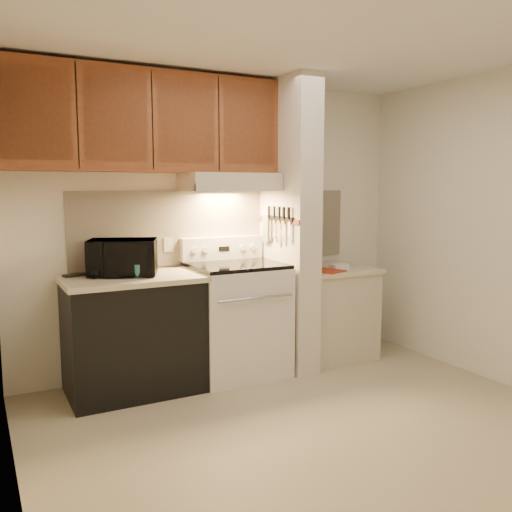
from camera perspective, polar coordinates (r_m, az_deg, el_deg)
floor at (r=3.82m, az=5.88°, el=-17.28°), size 3.60×3.60×0.00m
ceiling at (r=3.59m, az=6.43°, el=22.01°), size 3.60×3.60×0.00m
wall_back at (r=4.80m, az=-3.90°, el=3.27°), size 3.60×2.50×0.02m
wall_left at (r=2.90m, az=-24.83°, el=-0.00°), size 0.02×3.00×2.50m
wall_right at (r=4.73m, az=24.57°, el=2.57°), size 0.02×3.00×2.50m
backsplash at (r=4.79m, az=-3.84°, el=3.08°), size 2.60×0.02×0.63m
range_body at (r=4.62m, az=-2.06°, el=-6.82°), size 0.76×0.65×0.92m
oven_window at (r=4.33m, az=-0.23°, el=-7.22°), size 0.50×0.01×0.30m
oven_handle at (r=4.25m, az=0.00°, el=-4.46°), size 0.65×0.02×0.02m
cooktop at (r=4.52m, az=-2.09°, el=-0.98°), size 0.74×0.64×0.03m
range_backguard at (r=4.77m, az=-3.58°, el=0.83°), size 0.76×0.08×0.20m
range_display at (r=4.73m, az=-3.38°, el=0.78°), size 0.10×0.01×0.04m
range_knob_left_outer at (r=4.62m, az=-6.52°, el=0.59°), size 0.05×0.02×0.05m
range_knob_left_inner at (r=4.65m, az=-5.38°, el=0.65°), size 0.05×0.02×0.05m
range_knob_right_inner at (r=4.80m, az=-1.40°, el=0.89°), size 0.05×0.02×0.05m
range_knob_right_outer at (r=4.85m, az=-0.35°, el=0.95°), size 0.05×0.02×0.05m
dishwasher_front at (r=4.34m, az=-12.77°, el=-8.27°), size 1.00×0.63×0.87m
left_countertop at (r=4.24m, az=-12.94°, el=-2.33°), size 1.04×0.67×0.04m
spoon_rest at (r=4.36m, az=-18.08°, el=-1.88°), size 0.26×0.13×0.02m
teal_jar at (r=4.14m, az=-12.33°, el=-1.54°), size 0.11×0.11×0.10m
outlet at (r=4.62m, az=-9.21°, el=1.17°), size 0.08×0.01×0.12m
microwave at (r=4.26m, az=-13.85°, el=-0.15°), size 0.59×0.50×0.28m
partition_pillar at (r=4.73m, az=3.50°, el=3.21°), size 0.22×0.70×2.50m
pillar_trim at (r=4.67m, az=2.29°, el=3.78°), size 0.01×0.70×0.04m
knife_strip at (r=4.62m, az=2.54°, el=3.99°), size 0.02×0.42×0.04m
knife_blade_a at (r=4.47m, az=3.51°, el=2.59°), size 0.01×0.03×0.16m
knife_handle_a at (r=4.47m, az=3.49°, el=4.51°), size 0.02×0.02×0.10m
knife_blade_b at (r=4.56m, az=2.87°, el=2.56°), size 0.01×0.04×0.18m
knife_handle_b at (r=4.53m, az=2.97°, el=4.56°), size 0.02×0.02×0.10m
knife_blade_c at (r=4.63m, az=2.36°, el=2.51°), size 0.01×0.04×0.20m
knife_handle_c at (r=4.60m, az=2.49°, el=4.60°), size 0.02×0.02×0.10m
knife_blade_d at (r=4.69m, az=1.90°, el=2.82°), size 0.01×0.04×0.16m
knife_handle_d at (r=4.68m, az=1.94°, el=4.65°), size 0.02×0.02×0.10m
knife_blade_e at (r=4.75m, az=1.49°, el=2.75°), size 0.01×0.04×0.18m
knife_handle_e at (r=4.76m, az=1.37°, el=4.69°), size 0.02×0.02×0.10m
oven_mitt at (r=4.81m, az=1.10°, el=2.90°), size 0.03×0.10×0.23m
right_cab_base at (r=5.11m, az=7.87°, el=-6.14°), size 0.70×0.60×0.81m
right_countertop at (r=5.03m, az=7.95°, el=-1.42°), size 0.74×0.64×0.04m
red_folder at (r=4.80m, az=7.26°, el=-1.52°), size 0.32×0.38×0.01m
white_box at (r=4.95m, az=8.73°, el=-1.10°), size 0.16×0.11×0.04m
range_hood at (r=4.59m, az=-2.81°, el=7.78°), size 0.78×0.44×0.15m
hood_lip at (r=4.40m, az=-1.65°, el=7.22°), size 0.78×0.04×0.06m
upper_cabinets at (r=4.42m, az=-11.49°, el=13.65°), size 2.18×0.33×0.77m
cab_door_a at (r=4.10m, az=-22.18°, el=13.77°), size 0.46×0.01×0.63m
cab_gap_a at (r=4.14m, az=-18.32°, el=13.87°), size 0.01×0.01×0.73m
cab_door_b at (r=4.19m, az=-14.54°, el=13.91°), size 0.46×0.01×0.63m
cab_gap_b at (r=4.26m, az=-10.86°, el=13.90°), size 0.01×0.01×0.73m
cab_door_c at (r=4.35m, az=-7.33°, el=13.83°), size 0.46×0.01×0.63m
cab_gap_c at (r=4.45m, az=-3.94°, el=13.72°), size 0.01×0.01×0.73m
cab_door_d at (r=4.57m, az=-0.73°, el=13.57°), size 0.46×0.01×0.63m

